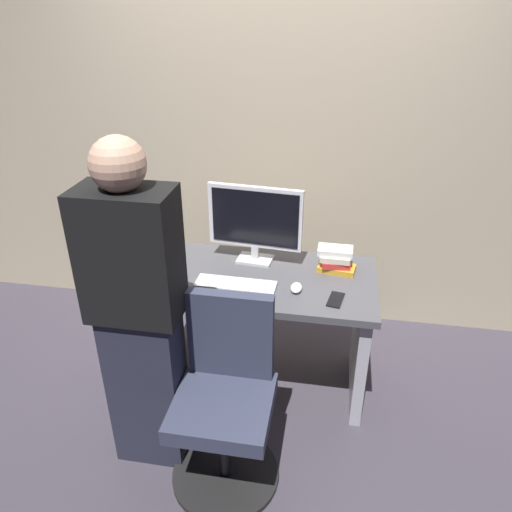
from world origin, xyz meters
TOP-DOWN VIEW (x-y plane):
  - ground_plane at (0.00, 0.00)m, footprint 9.00×9.00m
  - wall_back at (0.00, 0.82)m, footprint 6.40×0.10m
  - desk at (0.00, 0.00)m, footprint 1.31×0.67m
  - office_chair at (-0.03, -0.67)m, footprint 0.52×0.52m
  - person_at_desk at (-0.43, -0.63)m, footprint 0.40×0.24m
  - monitor at (-0.04, 0.17)m, footprint 0.54×0.16m
  - keyboard at (-0.10, -0.13)m, footprint 0.43×0.14m
  - mouse at (0.23, -0.12)m, footprint 0.06×0.10m
  - cup_near_keyboard at (-0.48, -0.14)m, footprint 0.08×0.08m
  - book_stack at (0.42, 0.14)m, footprint 0.22×0.17m
  - cell_phone at (0.43, -0.18)m, footprint 0.09×0.15m

SIDE VIEW (x-z plane):
  - ground_plane at x=0.00m, z-range 0.00..0.00m
  - office_chair at x=-0.03m, z-range -0.04..0.90m
  - desk at x=0.00m, z-range 0.13..0.86m
  - cell_phone at x=0.43m, z-range 0.73..0.73m
  - keyboard at x=-0.10m, z-range 0.73..0.75m
  - mouse at x=0.23m, z-range 0.73..0.76m
  - cup_near_keyboard at x=-0.48m, z-range 0.73..0.83m
  - book_stack at x=0.42m, z-range 0.73..0.86m
  - person_at_desk at x=-0.43m, z-range 0.02..1.66m
  - monitor at x=-0.04m, z-range 0.75..1.21m
  - wall_back at x=0.00m, z-range 0.00..3.00m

